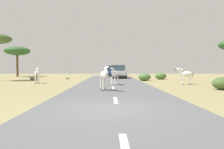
# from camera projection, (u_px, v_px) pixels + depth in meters

# --- Properties ---
(ground_plane) EXTENTS (90.00, 90.00, 0.00)m
(ground_plane) POSITION_uv_depth(u_px,v_px,m) (106.00, 110.00, 7.86)
(ground_plane) COLOR #8E8456
(road) EXTENTS (6.00, 64.00, 0.05)m
(road) POSITION_uv_depth(u_px,v_px,m) (117.00, 109.00, 7.86)
(road) COLOR #56595B
(road) RESTS_ON ground_plane
(lane_markings) EXTENTS (0.16, 56.00, 0.01)m
(lane_markings) POSITION_uv_depth(u_px,v_px,m) (118.00, 115.00, 6.86)
(lane_markings) COLOR silver
(lane_markings) RESTS_ON road
(zebra_0) EXTENTS (0.71, 1.64, 1.58)m
(zebra_0) POSITION_uv_depth(u_px,v_px,m) (105.00, 75.00, 14.02)
(zebra_0) COLOR silver
(zebra_0) RESTS_ON road
(zebra_1) EXTENTS (0.64, 1.56, 1.49)m
(zebra_1) POSITION_uv_depth(u_px,v_px,m) (37.00, 74.00, 20.96)
(zebra_1) COLOR silver
(zebra_1) RESTS_ON ground_plane
(zebra_2) EXTENTS (1.57, 0.45, 1.48)m
(zebra_2) POSITION_uv_depth(u_px,v_px,m) (186.00, 74.00, 19.52)
(zebra_2) COLOR silver
(zebra_2) RESTS_ON ground_plane
(zebra_3) EXTENTS (0.82, 1.48, 1.47)m
(zebra_3) POSITION_uv_depth(u_px,v_px,m) (115.00, 74.00, 18.52)
(zebra_3) COLOR silver
(zebra_3) RESTS_ON road
(car_0) EXTENTS (2.06, 4.36, 1.74)m
(car_0) POSITION_uv_depth(u_px,v_px,m) (118.00, 72.00, 30.52)
(car_0) COLOR silver
(car_0) RESTS_ON road
(car_1) EXTENTS (2.04, 4.35, 1.74)m
(car_1) POSITION_uv_depth(u_px,v_px,m) (111.00, 71.00, 37.55)
(car_1) COLOR #1E479E
(car_1) RESTS_ON road
(tree_3) EXTENTS (3.98, 3.98, 4.80)m
(tree_3) POSITION_uv_depth(u_px,v_px,m) (17.00, 51.00, 35.98)
(tree_3) COLOR brown
(tree_3) RESTS_ON ground_plane
(bush_0) EXTENTS (1.38, 1.24, 0.83)m
(bush_0) POSITION_uv_depth(u_px,v_px,m) (145.00, 77.00, 25.02)
(bush_0) COLOR #4C7038
(bush_0) RESTS_ON ground_plane
(bush_1) EXTENTS (1.42, 1.28, 0.85)m
(bush_1) POSITION_uv_depth(u_px,v_px,m) (161.00, 76.00, 28.05)
(bush_1) COLOR #4C7038
(bush_1) RESTS_ON ground_plane
(bush_2) EXTENTS (1.41, 1.27, 0.85)m
(bush_2) POSITION_uv_depth(u_px,v_px,m) (223.00, 83.00, 15.01)
(bush_2) COLOR #425B2D
(bush_2) RESTS_ON ground_plane
(rock_0) EXTENTS (0.89, 0.89, 0.50)m
(rock_0) POSITION_uv_depth(u_px,v_px,m) (34.00, 78.00, 25.67)
(rock_0) COLOR gray
(rock_0) RESTS_ON ground_plane
(rock_1) EXTENTS (0.50, 0.39, 0.28)m
(rock_1) POSITION_uv_depth(u_px,v_px,m) (67.00, 78.00, 28.53)
(rock_1) COLOR gray
(rock_1) RESTS_ON ground_plane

